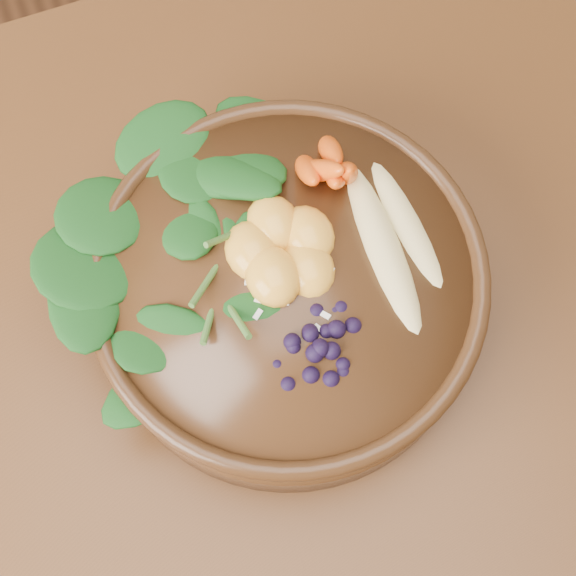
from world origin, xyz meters
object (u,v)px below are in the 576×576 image
Objects in this scene: blueberry_pile at (321,341)px; mandarin_cluster at (283,242)px; kale_heap at (201,207)px; carrot_cluster at (322,135)px; stoneware_bowl at (288,292)px; dining_table at (321,433)px; banana_halves at (397,227)px.

mandarin_cluster is at bearing 88.57° from blueberry_pile.
kale_heap is 0.06m from mandarin_cluster.
carrot_cluster is at bearing 48.03° from mandarin_cluster.
carrot_cluster is (0.06, 0.08, 0.08)m from stoneware_bowl.
kale_heap is 2.07× the size of mandarin_cluster.
dining_table is 0.28m from carrot_cluster.
kale_heap reaches higher than blueberry_pile.
carrot_cluster reaches higher than dining_table.
kale_heap is (-0.04, 0.15, 0.19)m from dining_table.
kale_heap is at bearing 109.64° from blueberry_pile.
kale_heap reaches higher than banana_halves.
kale_heap is at bearing 156.45° from banana_halves.
banana_halves is at bearing -66.94° from carrot_cluster.
stoneware_bowl is at bearing 88.64° from dining_table.
kale_heap is 0.10m from carrot_cluster.
stoneware_bowl is at bearing -55.29° from kale_heap.
blueberry_pile is at bearing -70.36° from kale_heap.
dining_table is 8.32× the size of kale_heap.
blueberry_pile reaches higher than dining_table.
blueberry_pile reaches higher than banana_halves.
stoneware_bowl is at bearing -98.50° from mandarin_cluster.
banana_halves is at bearing 36.32° from blueberry_pile.
stoneware_bowl is at bearing -177.26° from banana_halves.
kale_heap is at bearing 124.71° from stoneware_bowl.
banana_halves is (0.03, -0.08, -0.03)m from carrot_cluster.
stoneware_bowl is 0.12m from carrot_cluster.
dining_table is at bearing -95.67° from blueberry_pile.
mandarin_cluster is 0.08m from blueberry_pile.
stoneware_bowl is 0.09m from blueberry_pile.
blueberry_pile is (0.00, 0.03, 0.19)m from dining_table.
kale_heap is 0.13m from blueberry_pile.
blueberry_pile is (-0.00, -0.08, 0.00)m from mandarin_cluster.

